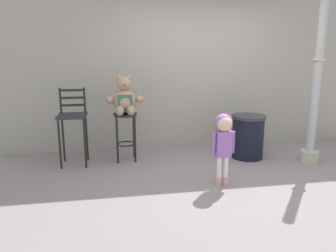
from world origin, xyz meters
The scene contains 8 objects.
ground_plane centered at (0.00, 0.00, 0.00)m, with size 24.00×24.00×0.00m, color gray.
building_wall centered at (0.00, 1.88, 1.63)m, with size 6.81×0.30×3.26m, color #9C978C.
bar_stool_with_teddy centered at (-1.28, 1.13, 0.53)m, with size 0.36×0.36×0.76m.
teddy_bear centered at (-1.28, 1.10, 0.98)m, with size 0.57×0.51×0.60m.
child_walking centered at (-0.10, -0.07, 0.68)m, with size 0.30×0.24×0.93m.
trash_bin centered at (0.67, 0.92, 0.35)m, with size 0.53×0.53×0.70m.
lamppost centered at (1.55, 0.55, 1.06)m, with size 0.28×0.28×2.71m.
bar_chair_empty centered at (-2.06, 1.08, 0.69)m, with size 0.42×0.42×1.16m.
Camera 1 is at (-1.45, -3.76, 1.67)m, focal length 34.03 mm.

